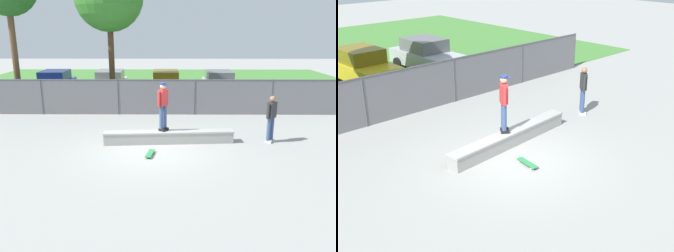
# 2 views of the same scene
# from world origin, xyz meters

# --- Properties ---
(ground_plane) EXTENTS (80.00, 80.00, 0.00)m
(ground_plane) POSITION_xyz_m (0.00, 0.00, 0.00)
(ground_plane) COLOR #9E9E99
(grass_strip) EXTENTS (31.46, 20.00, 0.02)m
(grass_strip) POSITION_xyz_m (0.00, 15.84, 0.01)
(grass_strip) COLOR #478438
(grass_strip) RESTS_ON ground
(concrete_ledge) EXTENTS (5.00, 0.83, 0.48)m
(concrete_ledge) POSITION_xyz_m (0.67, 0.93, 0.24)
(concrete_ledge) COLOR #999993
(concrete_ledge) RESTS_ON ground
(skateboarder) EXTENTS (0.43, 0.51, 1.84)m
(skateboarder) POSITION_xyz_m (0.45, 1.02, 1.51)
(skateboarder) COLOR black
(skateboarder) RESTS_ON concrete_ledge
(skateboard) EXTENTS (0.31, 0.82, 0.09)m
(skateboard) POSITION_xyz_m (0.03, -0.43, 0.07)
(skateboard) COLOR #2D8C4C
(skateboard) RESTS_ON ground
(chainlink_fence) EXTENTS (19.53, 0.07, 1.81)m
(chainlink_fence) POSITION_xyz_m (0.00, 5.54, 0.99)
(chainlink_fence) COLOR #4C4C51
(chainlink_fence) RESTS_ON ground
(car_blue) EXTENTS (2.09, 4.24, 1.66)m
(car_blue) POSITION_xyz_m (-6.76, 10.43, 0.84)
(car_blue) COLOR #233D9E
(car_blue) RESTS_ON ground
(car_white) EXTENTS (2.09, 4.24, 1.66)m
(car_white) POSITION_xyz_m (-3.18, 10.53, 0.84)
(car_white) COLOR silver
(car_white) RESTS_ON ground
(car_yellow) EXTENTS (2.09, 4.24, 1.66)m
(car_yellow) POSITION_xyz_m (0.42, 10.46, 0.84)
(car_yellow) COLOR gold
(car_yellow) RESTS_ON ground
(car_silver) EXTENTS (2.09, 4.24, 1.66)m
(car_silver) POSITION_xyz_m (3.84, 10.34, 0.84)
(car_silver) COLOR #B7BABF
(car_silver) RESTS_ON ground
(bystander) EXTENTS (0.46, 0.46, 1.82)m
(bystander) POSITION_xyz_m (4.59, 1.09, 1.01)
(bystander) COLOR beige
(bystander) RESTS_ON ground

